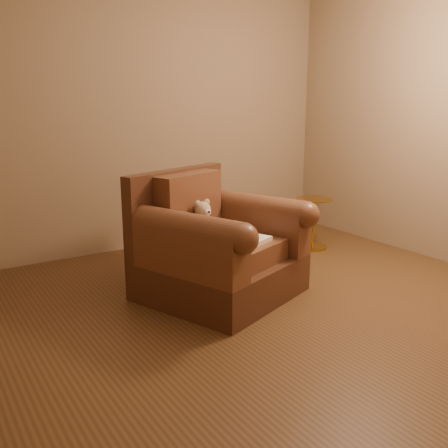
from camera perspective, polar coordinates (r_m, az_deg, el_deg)
floor at (r=3.75m, az=6.17°, el=-9.35°), size 4.00×4.00×0.00m
room at (r=3.45m, az=6.94°, el=17.78°), size 4.02×4.02×2.71m
armchair at (r=3.85m, az=-0.98°, el=-2.81°), size 1.33×1.30×0.95m
teddy_bear at (r=3.84m, az=-2.20°, el=0.16°), size 0.21×0.24×0.29m
guidebook at (r=3.66m, az=2.16°, el=-2.05°), size 0.50×0.40×0.04m
side_table at (r=5.15m, az=10.15°, el=0.27°), size 0.37×0.37×0.52m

